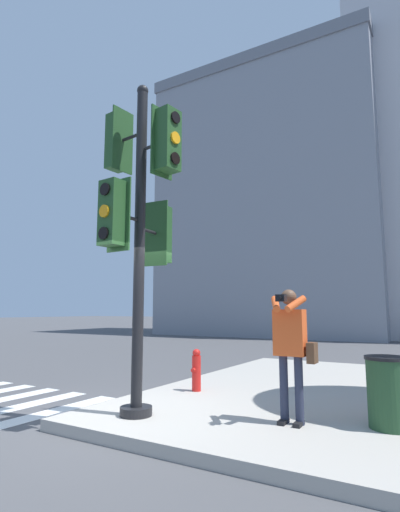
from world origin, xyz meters
TOP-DOWN VIEW (x-y plane):
  - ground_plane at (0.00, 0.00)m, footprint 160.00×160.00m
  - sidewalk_corner at (3.50, 3.50)m, footprint 8.00×8.00m
  - traffic_signal_pole at (0.47, 0.28)m, footprint 1.42×1.42m
  - person_photographer at (2.48, 0.98)m, footprint 0.58×0.54m
  - fire_hydrant at (0.33, 2.15)m, footprint 0.16×0.22m
  - trash_bin at (3.57, 1.38)m, footprint 0.53×0.53m
  - building_left at (-5.21, 21.56)m, footprint 14.57×8.21m

SIDE VIEW (x-z plane):
  - ground_plane at x=0.00m, z-range 0.00..0.00m
  - sidewalk_corner at x=3.50m, z-range 0.00..0.16m
  - fire_hydrant at x=0.33m, z-range 0.15..0.90m
  - trash_bin at x=3.57m, z-range 0.16..1.03m
  - person_photographer at x=2.48m, z-range 0.32..2.04m
  - traffic_signal_pole at x=0.47m, z-range 0.67..5.54m
  - building_left at x=-5.21m, z-range 0.01..18.07m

